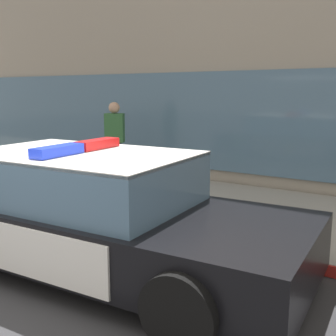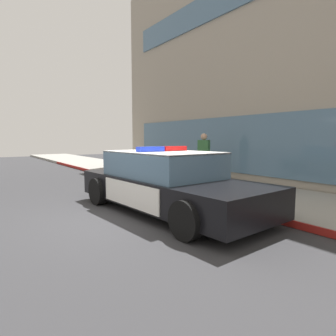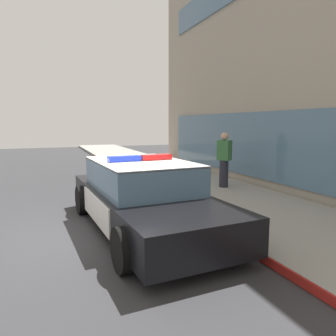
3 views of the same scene
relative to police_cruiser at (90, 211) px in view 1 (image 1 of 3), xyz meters
name	(u,v)px [view 1 (image 1 of 3)]	position (x,y,z in m)	size (l,w,h in m)	color
ground	(34,289)	(-0.09, -0.80, -0.68)	(48.00, 48.00, 0.00)	#303033
sidewalk	(200,205)	(-0.09, 2.88, -0.61)	(48.00, 3.30, 0.15)	gray
curb_red_paint	(145,230)	(-0.09, 1.22, -0.61)	(28.80, 0.04, 0.14)	maroon
police_cruiser	(90,211)	(0.00, 0.00, 0.00)	(5.12, 2.36, 1.49)	black
fire_hydrant	(116,184)	(-1.22, 1.92, -0.18)	(0.34, 0.39, 0.73)	#4C994C
pedestrian_on_sidewalk	(115,141)	(-2.47, 3.40, 0.33)	(0.48, 0.42, 1.71)	#23232D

